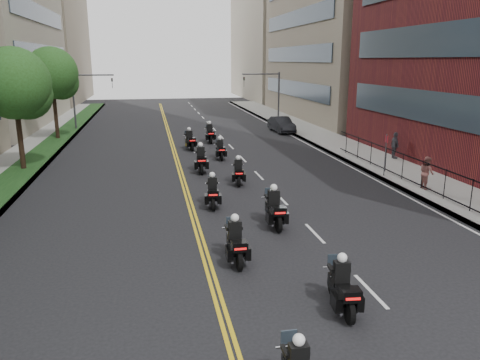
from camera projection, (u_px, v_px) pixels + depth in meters
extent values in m
cube|color=gray|center=(358.00, 153.00, 34.91)|extent=(4.00, 90.00, 0.15)
cube|color=gray|center=(15.00, 167.00, 30.50)|extent=(4.00, 90.00, 0.15)
cube|color=#123313|center=(28.00, 165.00, 30.62)|extent=(2.00, 90.00, 0.04)
cube|color=#333F4C|center=(454.00, 120.00, 26.80)|extent=(0.12, 25.80, 1.80)
cube|color=#333F4C|center=(462.00, 48.00, 25.80)|extent=(0.12, 25.80, 1.80)
cube|color=#333F4C|center=(293.00, 88.00, 56.28)|extent=(0.12, 24.08, 1.80)
cube|color=#333F4C|center=(294.00, 54.00, 55.28)|extent=(0.12, 24.08, 1.80)
cube|color=#333F4C|center=(295.00, 18.00, 54.28)|extent=(0.12, 24.08, 1.80)
cube|color=#A29483|center=(285.00, 24.00, 83.81)|extent=(15.00, 28.00, 26.00)
cube|color=#333F4C|center=(48.00, 91.00, 51.15)|extent=(0.12, 24.08, 1.80)
cube|color=#333F4C|center=(45.00, 54.00, 50.16)|extent=(0.12, 24.08, 1.80)
cube|color=#333F4C|center=(41.00, 14.00, 49.16)|extent=(0.12, 24.08, 1.80)
cube|color=gray|center=(27.00, 21.00, 75.83)|extent=(16.00, 28.00, 26.00)
cube|color=black|center=(459.00, 175.00, 21.98)|extent=(0.05, 28.00, 0.05)
cube|color=black|center=(456.00, 201.00, 22.31)|extent=(0.05, 28.00, 0.05)
cylinder|color=black|center=(19.00, 131.00, 29.08)|extent=(0.32, 0.32, 5.11)
sphere|color=#244918|center=(14.00, 83.00, 28.35)|extent=(4.40, 4.40, 4.40)
sphere|color=#244918|center=(27.00, 95.00, 29.02)|extent=(3.08, 3.08, 3.08)
cylinder|color=black|center=(55.00, 109.00, 40.45)|extent=(0.32, 0.32, 5.39)
sphere|color=#244918|center=(52.00, 73.00, 39.68)|extent=(4.40, 4.40, 4.40)
sphere|color=#244918|center=(61.00, 82.00, 40.36)|extent=(3.08, 3.08, 3.08)
cylinder|color=#3F3F44|center=(279.00, 99.00, 50.11)|extent=(0.18, 0.18, 5.60)
cylinder|color=#3F3F44|center=(261.00, 74.00, 49.10)|extent=(4.00, 0.14, 0.14)
imported|color=black|center=(244.00, 82.00, 48.97)|extent=(0.16, 0.20, 1.00)
cylinder|color=#3F3F44|center=(74.00, 102.00, 46.26)|extent=(0.18, 0.18, 5.60)
cylinder|color=#3F3F44|center=(93.00, 75.00, 45.98)|extent=(4.00, 0.14, 0.14)
imported|color=black|center=(112.00, 83.00, 46.51)|extent=(0.16, 0.20, 1.00)
cube|color=black|center=(298.00, 357.00, 9.49)|extent=(0.40, 0.26, 0.56)
sphere|color=white|center=(299.00, 340.00, 9.40)|extent=(0.26, 0.26, 0.26)
cylinder|color=black|center=(350.00, 312.00, 12.48)|extent=(0.20, 0.68, 0.67)
cylinder|color=black|center=(333.00, 284.00, 14.00)|extent=(0.20, 0.68, 0.67)
cube|color=black|center=(341.00, 288.00, 13.17)|extent=(0.54, 1.37, 0.40)
cube|color=silver|center=(340.00, 295.00, 13.27)|extent=(0.43, 0.58, 0.30)
cube|color=black|center=(351.00, 294.00, 12.35)|extent=(0.55, 0.46, 0.32)
cube|color=red|center=(353.00, 299.00, 12.15)|extent=(0.40, 0.07, 0.07)
cube|color=black|center=(342.00, 272.00, 13.09)|extent=(0.46, 0.32, 0.61)
sphere|color=white|center=(342.00, 258.00, 13.00)|extent=(0.29, 0.29, 0.29)
cylinder|color=black|center=(239.00, 261.00, 15.64)|extent=(0.15, 0.69, 0.69)
cylinder|color=black|center=(231.00, 243.00, 17.18)|extent=(0.15, 0.69, 0.69)
cube|color=black|center=(235.00, 244.00, 16.34)|extent=(0.44, 1.37, 0.40)
cube|color=silver|center=(235.00, 249.00, 16.45)|extent=(0.39, 0.56, 0.30)
cube|color=black|center=(239.00, 246.00, 15.51)|extent=(0.53, 0.43, 0.32)
cube|color=red|center=(241.00, 249.00, 15.31)|extent=(0.41, 0.03, 0.07)
cube|color=black|center=(235.00, 229.00, 16.26)|extent=(0.45, 0.29, 0.63)
sphere|color=white|center=(235.00, 218.00, 16.17)|extent=(0.29, 0.29, 0.29)
cylinder|color=black|center=(279.00, 224.00, 19.09)|extent=(0.17, 0.73, 0.73)
cylinder|color=black|center=(269.00, 211.00, 20.73)|extent=(0.17, 0.73, 0.73)
cube|color=black|center=(274.00, 210.00, 19.84)|extent=(0.48, 1.46, 0.43)
cube|color=silver|center=(273.00, 215.00, 19.95)|extent=(0.42, 0.60, 0.32)
cube|color=black|center=(279.00, 211.00, 18.95)|extent=(0.57, 0.46, 0.34)
cube|color=red|center=(280.00, 213.00, 18.74)|extent=(0.43, 0.04, 0.07)
cube|color=black|center=(274.00, 198.00, 19.75)|extent=(0.48, 0.31, 0.66)
sphere|color=white|center=(274.00, 188.00, 19.65)|extent=(0.31, 0.31, 0.31)
cylinder|color=black|center=(213.00, 204.00, 21.80)|extent=(0.21, 0.69, 0.67)
cylinder|color=black|center=(212.00, 194.00, 23.33)|extent=(0.21, 0.69, 0.67)
cube|color=black|center=(213.00, 194.00, 22.50)|extent=(0.55, 1.37, 0.40)
cube|color=silver|center=(213.00, 198.00, 22.60)|extent=(0.43, 0.58, 0.30)
cube|color=black|center=(213.00, 193.00, 21.67)|extent=(0.56, 0.47, 0.32)
cube|color=red|center=(213.00, 195.00, 21.48)|extent=(0.40, 0.07, 0.07)
cube|color=black|center=(212.00, 183.00, 22.42)|extent=(0.46, 0.32, 0.62)
sphere|color=white|center=(212.00, 175.00, 22.33)|extent=(0.29, 0.29, 0.29)
cylinder|color=black|center=(239.00, 181.00, 25.91)|extent=(0.22, 0.67, 0.66)
cylinder|color=black|center=(238.00, 175.00, 27.41)|extent=(0.22, 0.67, 0.66)
cube|color=black|center=(238.00, 173.00, 26.59)|extent=(0.58, 1.35, 0.39)
cube|color=silver|center=(238.00, 177.00, 26.70)|extent=(0.44, 0.58, 0.29)
cube|color=black|center=(239.00, 172.00, 25.79)|extent=(0.55, 0.47, 0.31)
cube|color=red|center=(239.00, 174.00, 25.60)|extent=(0.39, 0.08, 0.07)
cube|color=black|center=(238.00, 165.00, 26.52)|extent=(0.46, 0.33, 0.60)
sphere|color=white|center=(238.00, 158.00, 26.43)|extent=(0.28, 0.28, 0.28)
cylinder|color=black|center=(202.00, 169.00, 28.63)|extent=(0.19, 0.76, 0.75)
cylinder|color=black|center=(200.00, 163.00, 30.33)|extent=(0.19, 0.76, 0.75)
cube|color=black|center=(201.00, 161.00, 29.40)|extent=(0.54, 1.52, 0.44)
cube|color=silver|center=(201.00, 165.00, 29.52)|extent=(0.45, 0.63, 0.33)
cube|color=black|center=(202.00, 160.00, 28.49)|extent=(0.60, 0.49, 0.36)
cube|color=red|center=(202.00, 161.00, 28.27)|extent=(0.44, 0.06, 0.08)
cube|color=black|center=(201.00, 152.00, 29.32)|extent=(0.50, 0.34, 0.69)
sphere|color=white|center=(200.00, 145.00, 29.21)|extent=(0.32, 0.32, 0.32)
cylinder|color=black|center=(222.00, 156.00, 32.55)|extent=(0.14, 0.66, 0.66)
cylinder|color=black|center=(218.00, 152.00, 34.02)|extent=(0.14, 0.66, 0.66)
cube|color=black|center=(220.00, 151.00, 33.22)|extent=(0.41, 1.30, 0.39)
cube|color=silver|center=(220.00, 153.00, 33.32)|extent=(0.37, 0.53, 0.29)
cube|color=black|center=(222.00, 149.00, 32.43)|extent=(0.50, 0.41, 0.31)
cube|color=red|center=(222.00, 150.00, 32.24)|extent=(0.39, 0.03, 0.07)
cube|color=black|center=(220.00, 144.00, 33.15)|extent=(0.43, 0.27, 0.60)
sphere|color=white|center=(220.00, 138.00, 33.05)|extent=(0.28, 0.28, 0.28)
cylinder|color=black|center=(192.00, 147.00, 35.99)|extent=(0.24, 0.72, 0.71)
cylinder|color=black|center=(187.00, 143.00, 37.52)|extent=(0.24, 0.72, 0.71)
cube|color=black|center=(190.00, 141.00, 36.68)|extent=(0.62, 1.45, 0.42)
cube|color=silver|center=(189.00, 144.00, 36.79)|extent=(0.47, 0.62, 0.31)
cube|color=black|center=(192.00, 140.00, 35.86)|extent=(0.59, 0.50, 0.33)
cube|color=red|center=(192.00, 141.00, 35.66)|extent=(0.42, 0.09, 0.07)
cube|color=black|center=(189.00, 135.00, 36.60)|extent=(0.49, 0.35, 0.64)
sphere|color=white|center=(189.00, 129.00, 36.50)|extent=(0.30, 0.30, 0.30)
cylinder|color=black|center=(211.00, 140.00, 39.10)|extent=(0.15, 0.74, 0.74)
cylinder|color=black|center=(208.00, 136.00, 40.76)|extent=(0.15, 0.74, 0.74)
cube|color=black|center=(210.00, 134.00, 39.85)|extent=(0.46, 1.47, 0.44)
cube|color=silver|center=(210.00, 137.00, 39.97)|extent=(0.42, 0.60, 0.33)
cube|color=black|center=(211.00, 133.00, 38.96)|extent=(0.57, 0.46, 0.35)
cube|color=red|center=(211.00, 134.00, 38.75)|extent=(0.44, 0.03, 0.08)
cube|color=black|center=(209.00, 128.00, 39.77)|extent=(0.48, 0.31, 0.67)
sphere|color=white|center=(209.00, 123.00, 39.67)|extent=(0.32, 0.32, 0.32)
imported|color=black|center=(281.00, 125.00, 45.53)|extent=(1.78, 4.53, 1.47)
imported|color=#955751|center=(427.00, 172.00, 24.97)|extent=(0.69, 0.87, 1.74)
imported|color=#45434B|center=(395.00, 145.00, 32.54)|extent=(0.56, 1.12, 1.85)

